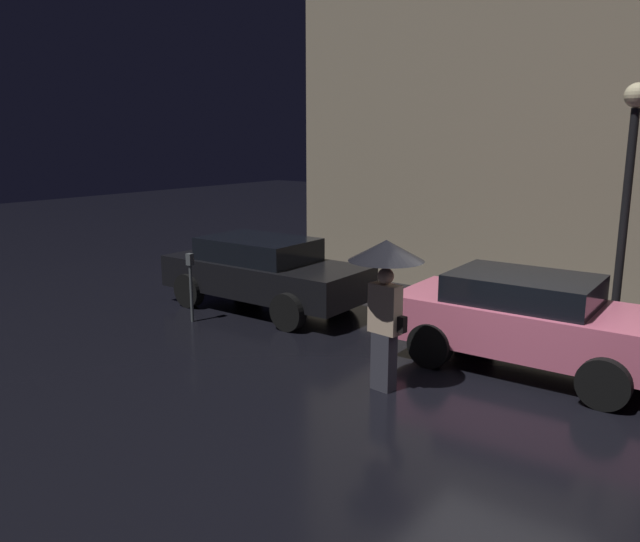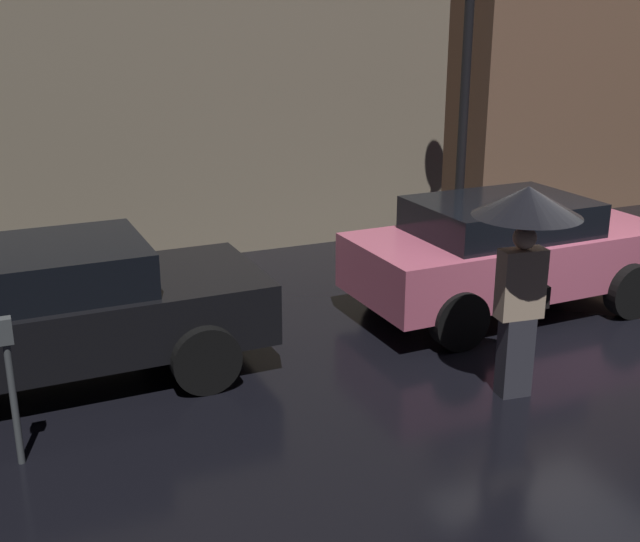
% 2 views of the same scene
% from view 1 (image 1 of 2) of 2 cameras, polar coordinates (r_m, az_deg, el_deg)
% --- Properties ---
extents(ground_plane, '(60.00, 60.00, 0.00)m').
position_cam_1_polar(ground_plane, '(8.95, 16.13, -11.05)').
color(ground_plane, black).
extents(building_facade_left, '(8.50, 3.00, 8.95)m').
position_cam_1_polar(building_facade_left, '(15.44, 15.37, 15.60)').
color(building_facade_left, gray).
rests_on(building_facade_left, ground).
extents(parked_car_black, '(4.32, 1.95, 1.45)m').
position_cam_1_polar(parked_car_black, '(12.71, -5.19, -0.00)').
color(parked_car_black, black).
rests_on(parked_car_black, ground).
extents(parked_car_pink, '(4.06, 1.91, 1.44)m').
position_cam_1_polar(parked_car_pink, '(9.89, 18.65, -4.20)').
color(parked_car_pink, '#DB6684').
rests_on(parked_car_pink, ground).
extents(pedestrian_with_umbrella, '(1.03, 1.03, 2.12)m').
position_cam_1_polar(pedestrian_with_umbrella, '(8.42, 6.05, -0.31)').
color(pedestrian_with_umbrella, '#383842').
rests_on(pedestrian_with_umbrella, ground).
extents(parking_meter, '(0.12, 0.10, 1.32)m').
position_cam_1_polar(parking_meter, '(11.96, -11.73, -0.82)').
color(parking_meter, '#4C5154').
rests_on(parking_meter, ground).
extents(street_lamp_near, '(0.40, 0.40, 4.30)m').
position_cam_1_polar(street_lamp_near, '(11.52, 26.44, 8.30)').
color(street_lamp_near, black).
rests_on(street_lamp_near, ground).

